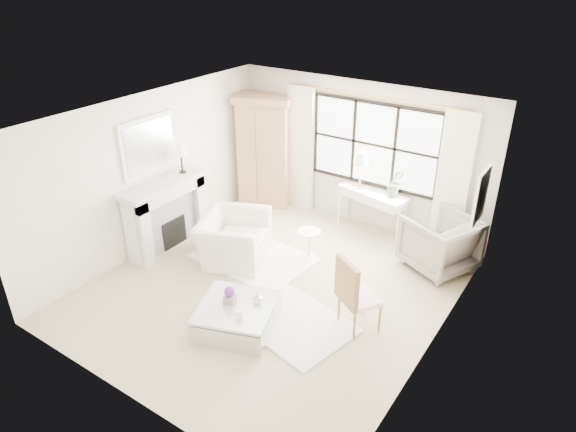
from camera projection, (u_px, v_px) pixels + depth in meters
name	position (u px, v px, depth m)	size (l,w,h in m)	color
floor	(273.00, 287.00, 8.01)	(5.50, 5.50, 0.00)	#C2B190
ceiling	(270.00, 118.00, 6.77)	(5.50, 5.50, 0.00)	white
wall_back	(359.00, 154.00, 9.42)	(5.00, 5.00, 0.00)	beige
wall_front	(119.00, 307.00, 5.36)	(5.00, 5.00, 0.00)	silver
wall_left	(151.00, 173.00, 8.63)	(5.50, 5.50, 0.00)	white
wall_right	(441.00, 262.00, 6.15)	(5.50, 5.50, 0.00)	beige
window_pane	(374.00, 145.00, 9.14)	(2.40, 0.02, 1.50)	white
window_frame	(374.00, 145.00, 9.13)	(2.50, 0.04, 1.50)	black
curtain_rod	(376.00, 97.00, 8.70)	(0.04, 0.04, 3.30)	#AC7F3B
curtain_left	(301.00, 149.00, 9.99)	(0.55, 0.10, 2.47)	silver
curtain_right	(453.00, 184.00, 8.50)	(0.55, 0.10, 2.47)	white
fireplace	(165.00, 213.00, 8.84)	(0.58, 1.66, 1.26)	silver
mirror_frame	(149.00, 145.00, 8.39)	(0.05, 1.15, 0.95)	white
mirror_glass	(150.00, 146.00, 8.38)	(0.02, 1.00, 0.80)	silver
art_frame	(481.00, 196.00, 7.33)	(0.04, 0.62, 0.82)	white
art_canvas	(480.00, 196.00, 7.34)	(0.01, 0.52, 0.72)	#C5B199
mantel_lamp	(181.00, 151.00, 8.69)	(0.22, 0.22, 0.51)	black
armoire	(265.00, 150.00, 10.24)	(1.28, 1.01, 2.24)	tan
console_table	(372.00, 211.00, 9.46)	(1.37, 0.71, 0.80)	white
console_lamp	(361.00, 159.00, 9.17)	(0.28, 0.28, 0.69)	#A97A3A
orchid_plant	(395.00, 183.00, 8.97)	(0.29, 0.24, 0.53)	#506745
side_table	(309.00, 240.00, 8.64)	(0.40, 0.40, 0.51)	white
rug_left	(254.00, 258.00, 8.74)	(1.88, 1.33, 0.03)	white
rug_right	(293.00, 323.00, 7.21)	(1.58, 1.19, 0.03)	white
club_armchair	(233.00, 239.00, 8.58)	(1.20, 1.04, 0.78)	silver
wingback_chair	(440.00, 243.00, 8.31)	(0.98, 1.01, 0.92)	gray
french_chair	(358.00, 308.00, 7.03)	(0.66, 0.67, 1.08)	olive
coffee_table	(237.00, 317.00, 7.06)	(1.28, 1.28, 0.38)	silver
planter_box	(230.00, 299.00, 7.00)	(0.15, 0.15, 0.11)	gray
planter_flowers	(229.00, 292.00, 6.94)	(0.14, 0.14, 0.14)	#632F77
pillar_candle	(239.00, 315.00, 6.70)	(0.09, 0.09, 0.12)	white
coffee_vase	(258.00, 298.00, 6.99)	(0.14, 0.14, 0.15)	white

